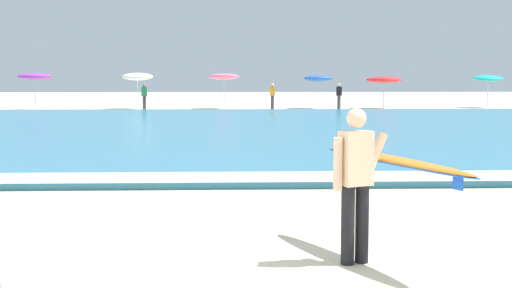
# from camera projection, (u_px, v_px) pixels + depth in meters

# --- Properties ---
(sea) EXTENTS (120.00, 28.00, 0.14)m
(sea) POSITION_uv_depth(u_px,v_px,m) (222.00, 129.00, 27.12)
(sea) COLOR teal
(sea) RESTS_ON ground
(surf_foam) EXTENTS (120.00, 1.38, 0.01)m
(surf_foam) POSITION_uv_depth(u_px,v_px,m) (217.00, 177.00, 13.78)
(surf_foam) COLOR white
(surf_foam) RESTS_ON sea
(surfer_with_board) EXTENTS (1.42, 2.66, 1.73)m
(surfer_with_board) POSITION_uv_depth(u_px,v_px,m) (375.00, 170.00, 8.04)
(surfer_with_board) COLOR black
(surfer_with_board) RESTS_ON ground
(beach_umbrella_0) EXTENTS (1.97, 1.97, 2.19)m
(beach_umbrella_0) POSITION_uv_depth(u_px,v_px,m) (35.00, 76.00, 42.52)
(beach_umbrella_0) COLOR beige
(beach_umbrella_0) RESTS_ON ground
(beach_umbrella_1) EXTENTS (1.87, 1.89, 2.25)m
(beach_umbrella_1) POSITION_uv_depth(u_px,v_px,m) (138.00, 77.00, 43.97)
(beach_umbrella_1) COLOR beige
(beach_umbrella_1) RESTS_ON ground
(beach_umbrella_2) EXTENTS (1.90, 1.92, 2.22)m
(beach_umbrella_2) POSITION_uv_depth(u_px,v_px,m) (224.00, 77.00, 44.22)
(beach_umbrella_2) COLOR beige
(beach_umbrella_2) RESTS_ON ground
(beach_umbrella_3) EXTENTS (1.78, 1.79, 2.09)m
(beach_umbrella_3) POSITION_uv_depth(u_px,v_px,m) (318.00, 78.00, 44.44)
(beach_umbrella_3) COLOR beige
(beach_umbrella_3) RESTS_ON ground
(beach_umbrella_4) EXTENTS (2.18, 2.19, 1.99)m
(beach_umbrella_4) POSITION_uv_depth(u_px,v_px,m) (384.00, 80.00, 44.54)
(beach_umbrella_4) COLOR beige
(beach_umbrella_4) RESTS_ON ground
(beach_umbrella_5) EXTENTS (1.83, 1.86, 2.13)m
(beach_umbrella_5) POSITION_uv_depth(u_px,v_px,m) (488.00, 78.00, 45.72)
(beach_umbrella_5) COLOR beige
(beach_umbrella_5) RESTS_ON ground
(beachgoer_near_row_left) EXTENTS (0.32, 0.20, 1.58)m
(beachgoer_near_row_left) POSITION_uv_depth(u_px,v_px,m) (272.00, 95.00, 43.79)
(beachgoer_near_row_left) COLOR #383842
(beachgoer_near_row_left) RESTS_ON ground
(beachgoer_near_row_mid) EXTENTS (0.32, 0.20, 1.58)m
(beachgoer_near_row_mid) POSITION_uv_depth(u_px,v_px,m) (339.00, 96.00, 43.30)
(beachgoer_near_row_mid) COLOR #383842
(beachgoer_near_row_mid) RESTS_ON ground
(beachgoer_near_row_right) EXTENTS (0.32, 0.20, 1.58)m
(beachgoer_near_row_right) POSITION_uv_depth(u_px,v_px,m) (144.00, 96.00, 41.85)
(beachgoer_near_row_right) COLOR #383842
(beachgoer_near_row_right) RESTS_ON ground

